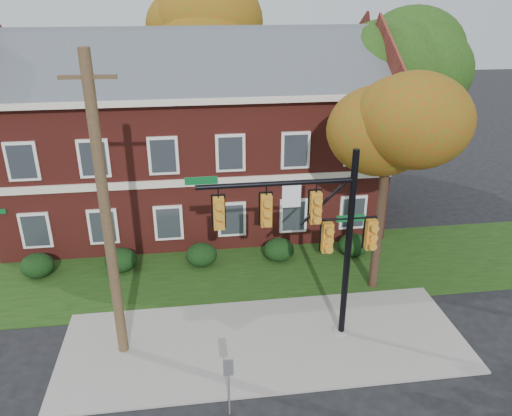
{
  "coord_description": "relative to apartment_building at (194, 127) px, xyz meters",
  "views": [
    {
      "loc": [
        -2.2,
        -12.91,
        11.4
      ],
      "look_at": [
        -0.04,
        3.0,
        4.31
      ],
      "focal_mm": 35.0,
      "sensor_mm": 36.0,
      "label": 1
    }
  ],
  "objects": [
    {
      "name": "hedge_center",
      "position": [
        0.0,
        -5.25,
        -4.46
      ],
      "size": [
        1.4,
        1.26,
        1.05
      ],
      "primitive_type": "ellipsoid",
      "color": "black",
      "rests_on": "ground"
    },
    {
      "name": "hedge_far_right",
      "position": [
        7.0,
        -5.25,
        -4.46
      ],
      "size": [
        1.4,
        1.26,
        1.05
      ],
      "primitive_type": "ellipsoid",
      "color": "black",
      "rests_on": "ground"
    },
    {
      "name": "tree_right_rear",
      "position": [
        11.31,
        0.86,
        3.13
      ],
      "size": [
        6.3,
        5.95,
        10.62
      ],
      "color": "black",
      "rests_on": "ground"
    },
    {
      "name": "ground",
      "position": [
        2.0,
        -11.95,
        -4.99
      ],
      "size": [
        120.0,
        120.0,
        0.0
      ],
      "primitive_type": "plane",
      "color": "black",
      "rests_on": "ground"
    },
    {
      "name": "hedge_right",
      "position": [
        3.5,
        -5.25,
        -4.46
      ],
      "size": [
        1.4,
        1.26,
        1.05
      ],
      "primitive_type": "ellipsoid",
      "color": "black",
      "rests_on": "ground"
    },
    {
      "name": "utility_pole",
      "position": [
        -2.85,
        -10.73,
        0.08
      ],
      "size": [
        1.56,
        0.35,
        9.99
      ],
      "rotation": [
        0.0,
        0.0,
        -0.05
      ],
      "color": "#4B3523",
      "rests_on": "ground"
    },
    {
      "name": "apartment_building",
      "position": [
        0.0,
        0.0,
        0.0
      ],
      "size": [
        18.8,
        8.8,
        9.74
      ],
      "color": "maroon",
      "rests_on": "ground"
    },
    {
      "name": "hedge_left",
      "position": [
        -3.5,
        -5.25,
        -4.46
      ],
      "size": [
        1.4,
        1.26,
        1.05
      ],
      "primitive_type": "ellipsoid",
      "color": "black",
      "rests_on": "ground"
    },
    {
      "name": "hedge_far_left",
      "position": [
        -7.0,
        -5.25,
        -4.46
      ],
      "size": [
        1.4,
        1.26,
        1.05
      ],
      "primitive_type": "ellipsoid",
      "color": "black",
      "rests_on": "ground"
    },
    {
      "name": "tree_far_rear",
      "position": [
        1.34,
        7.84,
        3.86
      ],
      "size": [
        6.84,
        6.46,
        11.52
      ],
      "color": "black",
      "rests_on": "ground"
    },
    {
      "name": "sidewalk",
      "position": [
        2.0,
        -10.95,
        -4.95
      ],
      "size": [
        14.0,
        5.0,
        0.08
      ],
      "primitive_type": "cube",
      "color": "gray",
      "rests_on": "ground"
    },
    {
      "name": "tree_near_right",
      "position": [
        7.22,
        -8.09,
        1.68
      ],
      "size": [
        4.5,
        4.25,
        8.58
      ],
      "color": "black",
      "rests_on": "ground"
    },
    {
      "name": "traffic_signal",
      "position": [
        3.55,
        -10.82,
        -0.7
      ],
      "size": [
        6.19,
        0.55,
        6.91
      ],
      "rotation": [
        0.0,
        0.0,
        0.01
      ],
      "color": "gray",
      "rests_on": "ground"
    },
    {
      "name": "sign_post",
      "position": [
        0.5,
        -13.95,
        -3.63
      ],
      "size": [
        0.29,
        0.06,
        2.0
      ],
      "rotation": [
        0.0,
        0.0,
        -0.02
      ],
      "color": "slate",
      "rests_on": "ground"
    },
    {
      "name": "grass_strip",
      "position": [
        2.0,
        -5.95,
        -4.97
      ],
      "size": [
        30.0,
        6.0,
        0.04
      ],
      "primitive_type": "cube",
      "color": "#193811",
      "rests_on": "ground"
    }
  ]
}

